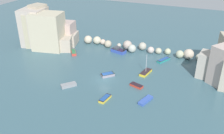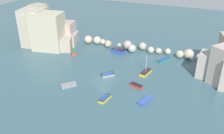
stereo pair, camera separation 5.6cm
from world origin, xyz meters
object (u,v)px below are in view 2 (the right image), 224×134
(moored_boat_6, at_px, (146,100))
(moored_boat_1, at_px, (108,75))
(moored_boat_0, at_px, (146,72))
(moored_boat_7, at_px, (118,50))
(moored_boat_4, at_px, (164,60))
(moored_boat_2, at_px, (136,86))
(moored_boat_8, at_px, (74,52))
(moored_boat_3, at_px, (105,99))
(moored_boat_5, at_px, (69,85))

(moored_boat_6, bearing_deg, moored_boat_1, 77.39)
(moored_boat_0, xyz_separation_m, moored_boat_7, (-10.90, 9.43, 0.27))
(moored_boat_4, bearing_deg, moored_boat_0, 10.35)
(moored_boat_2, xyz_separation_m, moored_boat_8, (-22.17, 10.33, 0.06))
(moored_boat_3, bearing_deg, moored_boat_2, 158.38)
(moored_boat_4, distance_m, moored_boat_7, 13.32)
(moored_boat_4, height_order, moored_boat_7, moored_boat_7)
(moored_boat_6, bearing_deg, moored_boat_4, 20.51)
(moored_boat_3, height_order, moored_boat_6, moored_boat_3)
(moored_boat_3, bearing_deg, moored_boat_8, -126.21)
(moored_boat_6, height_order, moored_boat_8, moored_boat_8)
(moored_boat_0, xyz_separation_m, moored_boat_6, (3.27, -11.37, -0.08))
(moored_boat_2, bearing_deg, moored_boat_4, 98.38)
(moored_boat_8, bearing_deg, moored_boat_1, 23.30)
(moored_boat_2, distance_m, moored_boat_7, 19.34)
(moored_boat_5, distance_m, moored_boat_6, 17.27)
(moored_boat_2, xyz_separation_m, moored_boat_7, (-10.73, 16.08, 0.33))
(moored_boat_3, relative_size, moored_boat_7, 0.71)
(moored_boat_5, relative_size, moored_boat_6, 0.87)
(moored_boat_2, distance_m, moored_boat_5, 14.96)
(moored_boat_1, bearing_deg, moored_boat_4, 6.75)
(moored_boat_7, bearing_deg, moored_boat_5, 97.71)
(moored_boat_3, height_order, moored_boat_4, moored_boat_4)
(moored_boat_2, bearing_deg, moored_boat_6, -36.13)
(moored_boat_3, height_order, moored_boat_8, moored_boat_8)
(moored_boat_3, xyz_separation_m, moored_boat_5, (-9.54, 1.60, 0.02))
(moored_boat_2, bearing_deg, moored_boat_8, 172.82)
(moored_boat_2, bearing_deg, moored_boat_0, 106.34)
(moored_boat_4, distance_m, moored_boat_8, 25.27)
(moored_boat_1, relative_size, moored_boat_6, 0.85)
(moored_boat_0, relative_size, moored_boat_8, 1.28)
(moored_boat_1, relative_size, moored_boat_8, 0.85)
(moored_boat_2, distance_m, moored_boat_4, 15.69)
(moored_boat_6, bearing_deg, moored_boat_7, 52.32)
(moored_boat_8, bearing_deg, moored_boat_3, 8.89)
(moored_boat_3, relative_size, moored_boat_6, 0.83)
(moored_boat_4, bearing_deg, moored_boat_5, -12.07)
(moored_boat_1, distance_m, moored_boat_8, 16.59)
(moored_boat_1, xyz_separation_m, moored_boat_7, (-2.89, 14.11, 0.26))
(moored_boat_0, xyz_separation_m, moored_boat_4, (2.40, 8.82, -0.04))
(moored_boat_6, bearing_deg, moored_boat_2, 54.13)
(moored_boat_3, distance_m, moored_boat_7, 24.33)
(moored_boat_2, height_order, moored_boat_6, moored_boat_2)
(moored_boat_1, height_order, moored_boat_5, moored_boat_1)
(moored_boat_3, bearing_deg, moored_boat_5, -91.11)
(moored_boat_7, xyz_separation_m, moored_boat_8, (-11.44, -5.76, -0.27))
(moored_boat_2, bearing_deg, moored_boat_1, -176.33)
(moored_boat_3, distance_m, moored_boat_4, 23.84)
(moored_boat_1, bearing_deg, moored_boat_0, -15.32)
(moored_boat_2, distance_m, moored_boat_3, 8.51)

